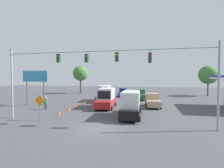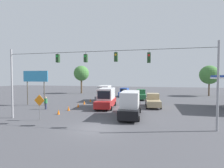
{
  "view_description": "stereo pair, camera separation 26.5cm",
  "coord_description": "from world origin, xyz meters",
  "px_view_note": "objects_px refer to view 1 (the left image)",
  "views": [
    {
      "loc": [
        -4.96,
        15.17,
        4.81
      ],
      "look_at": [
        1.2,
        -12.02,
        3.66
      ],
      "focal_mm": 28.0,
      "sensor_mm": 36.0,
      "label": 1
    },
    {
      "loc": [
        -5.22,
        15.11,
        4.81
      ],
      "look_at": [
        1.2,
        -12.02,
        3.66
      ],
      "focal_mm": 28.0,
      "sensor_mm": 36.0,
      "label": 2
    }
  ],
  "objects_px": {
    "box_truck_grey_withflow_far": "(104,94)",
    "traffic_cone_farthest": "(95,99)",
    "roadside_billboard": "(35,79)",
    "pedestrian": "(46,103)",
    "pickup_truck_tan_oncoming_far": "(153,101)",
    "traffic_cone_fourth": "(84,103)",
    "pickup_truck_green_oncoming_deep": "(141,95)",
    "traffic_cone_second": "(69,108)",
    "traffic_cone_third": "(78,105)",
    "traffic_cone_fifth": "(90,100)",
    "traffic_cone_nearest": "(59,112)",
    "tree_horizon_right": "(208,75)",
    "tree_horizon_left": "(81,73)",
    "work_zone_sign": "(40,102)",
    "box_truck_red_withflow_mid": "(106,98)",
    "overhead_signal_span": "(102,73)",
    "box_truck_black_crossing_near": "(131,104)",
    "pickup_truck_blue_withflow_deep": "(124,92)"
  },
  "relations": [
    {
      "from": "box_truck_black_crossing_near",
      "to": "pedestrian",
      "type": "bearing_deg",
      "value": -8.52
    },
    {
      "from": "box_truck_grey_withflow_far",
      "to": "traffic_cone_farthest",
      "type": "bearing_deg",
      "value": -22.53
    },
    {
      "from": "pickup_truck_green_oncoming_deep",
      "to": "traffic_cone_third",
      "type": "height_order",
      "value": "pickup_truck_green_oncoming_deep"
    },
    {
      "from": "box_truck_grey_withflow_far",
      "to": "traffic_cone_second",
      "type": "relative_size",
      "value": 11.71
    },
    {
      "from": "pickup_truck_tan_oncoming_far",
      "to": "traffic_cone_fourth",
      "type": "relative_size",
      "value": 8.38
    },
    {
      "from": "pickup_truck_tan_oncoming_far",
      "to": "traffic_cone_farthest",
      "type": "relative_size",
      "value": 8.38
    },
    {
      "from": "traffic_cone_fifth",
      "to": "pickup_truck_green_oncoming_deep",
      "type": "bearing_deg",
      "value": -147.07
    },
    {
      "from": "traffic_cone_fourth",
      "to": "pedestrian",
      "type": "xyz_separation_m",
      "value": [
        3.77,
        5.61,
        0.63
      ]
    },
    {
      "from": "traffic_cone_nearest",
      "to": "tree_horizon_right",
      "type": "relative_size",
      "value": 0.08
    },
    {
      "from": "traffic_cone_third",
      "to": "roadside_billboard",
      "type": "bearing_deg",
      "value": -2.4
    },
    {
      "from": "box_truck_grey_withflow_far",
      "to": "pedestrian",
      "type": "xyz_separation_m",
      "value": [
        6.05,
        10.54,
        -0.54
      ]
    },
    {
      "from": "overhead_signal_span",
      "to": "roadside_billboard",
      "type": "distance_m",
      "value": 16.73
    },
    {
      "from": "pickup_truck_tan_oncoming_far",
      "to": "roadside_billboard",
      "type": "bearing_deg",
      "value": 8.02
    },
    {
      "from": "work_zone_sign",
      "to": "tree_horizon_right",
      "type": "bearing_deg",
      "value": -129.59
    },
    {
      "from": "traffic_cone_second",
      "to": "traffic_cone_fourth",
      "type": "distance_m",
      "value": 5.79
    },
    {
      "from": "pickup_truck_tan_oncoming_far",
      "to": "traffic_cone_fifth",
      "type": "xyz_separation_m",
      "value": [
        11.7,
        -3.01,
        -0.66
      ]
    },
    {
      "from": "pickup_truck_tan_oncoming_far",
      "to": "pickup_truck_green_oncoming_deep",
      "type": "relative_size",
      "value": 1.01
    },
    {
      "from": "pedestrian",
      "to": "tree_horizon_right",
      "type": "bearing_deg",
      "value": -138.91
    },
    {
      "from": "pickup_truck_tan_oncoming_far",
      "to": "traffic_cone_nearest",
      "type": "distance_m",
      "value": 14.53
    },
    {
      "from": "traffic_cone_fourth",
      "to": "traffic_cone_farthest",
      "type": "distance_m",
      "value": 5.82
    },
    {
      "from": "traffic_cone_fifth",
      "to": "roadside_billboard",
      "type": "xyz_separation_m",
      "value": [
        7.7,
        5.75,
        4.1
      ]
    },
    {
      "from": "traffic_cone_second",
      "to": "traffic_cone_fourth",
      "type": "relative_size",
      "value": 1.0
    },
    {
      "from": "box_truck_grey_withflow_far",
      "to": "traffic_cone_nearest",
      "type": "relative_size",
      "value": 11.71
    },
    {
      "from": "pickup_truck_green_oncoming_deep",
      "to": "traffic_cone_second",
      "type": "distance_m",
      "value": 17.52
    },
    {
      "from": "traffic_cone_fifth",
      "to": "box_truck_red_withflow_mid",
      "type": "bearing_deg",
      "value": 131.0
    },
    {
      "from": "tree_horizon_left",
      "to": "traffic_cone_second",
      "type": "bearing_deg",
      "value": 109.27
    },
    {
      "from": "traffic_cone_third",
      "to": "traffic_cone_fifth",
      "type": "relative_size",
      "value": 1.0
    },
    {
      "from": "box_truck_black_crossing_near",
      "to": "traffic_cone_farthest",
      "type": "bearing_deg",
      "value": -56.28
    },
    {
      "from": "tree_horizon_right",
      "to": "box_truck_grey_withflow_far",
      "type": "bearing_deg",
      "value": 32.75
    },
    {
      "from": "tree_horizon_left",
      "to": "pickup_truck_blue_withflow_deep",
      "type": "bearing_deg",
      "value": 158.76
    },
    {
      "from": "roadside_billboard",
      "to": "pedestrian",
      "type": "bearing_deg",
      "value": 142.45
    },
    {
      "from": "pickup_truck_green_oncoming_deep",
      "to": "roadside_billboard",
      "type": "bearing_deg",
      "value": 34.71
    },
    {
      "from": "traffic_cone_farthest",
      "to": "traffic_cone_nearest",
      "type": "bearing_deg",
      "value": 89.1
    },
    {
      "from": "overhead_signal_span",
      "to": "pedestrian",
      "type": "bearing_deg",
      "value": -28.98
    },
    {
      "from": "box_truck_red_withflow_mid",
      "to": "tree_horizon_right",
      "type": "height_order",
      "value": "tree_horizon_right"
    },
    {
      "from": "roadside_billboard",
      "to": "work_zone_sign",
      "type": "bearing_deg",
      "value": 128.75
    },
    {
      "from": "traffic_cone_third",
      "to": "traffic_cone_fifth",
      "type": "xyz_separation_m",
      "value": [
        0.19,
        -6.08,
        0.0
      ]
    },
    {
      "from": "pickup_truck_tan_oncoming_far",
      "to": "traffic_cone_third",
      "type": "xyz_separation_m",
      "value": [
        11.51,
        3.07,
        -0.66
      ]
    },
    {
      "from": "traffic_cone_third",
      "to": "pedestrian",
      "type": "relative_size",
      "value": 0.35
    },
    {
      "from": "pickup_truck_green_oncoming_deep",
      "to": "traffic_cone_third",
      "type": "xyz_separation_m",
      "value": [
        9.0,
        12.03,
        -0.65
      ]
    },
    {
      "from": "pedestrian",
      "to": "tree_horizon_left",
      "type": "xyz_separation_m",
      "value": [
        4.91,
        -24.65,
        4.85
      ]
    },
    {
      "from": "roadside_billboard",
      "to": "work_zone_sign",
      "type": "height_order",
      "value": "roadside_billboard"
    },
    {
      "from": "box_truck_grey_withflow_far",
      "to": "traffic_cone_fourth",
      "type": "bearing_deg",
      "value": 65.21
    },
    {
      "from": "pickup_truck_tan_oncoming_far",
      "to": "tree_horizon_left",
      "type": "xyz_separation_m",
      "value": [
        20.35,
        -18.87,
        4.83
      ]
    },
    {
      "from": "traffic_cone_nearest",
      "to": "traffic_cone_third",
      "type": "distance_m",
      "value": 5.44
    },
    {
      "from": "traffic_cone_fourth",
      "to": "tree_horizon_right",
      "type": "height_order",
      "value": "tree_horizon_right"
    },
    {
      "from": "box_truck_grey_withflow_far",
      "to": "roadside_billboard",
      "type": "relative_size",
      "value": 1.29
    },
    {
      "from": "overhead_signal_span",
      "to": "pickup_truck_blue_withflow_deep",
      "type": "relative_size",
      "value": 3.8
    },
    {
      "from": "tree_horizon_right",
      "to": "pickup_truck_tan_oncoming_far",
      "type": "bearing_deg",
      "value": 55.14
    },
    {
      "from": "traffic_cone_nearest",
      "to": "traffic_cone_farthest",
      "type": "distance_m",
      "value": 14.16
    }
  ]
}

